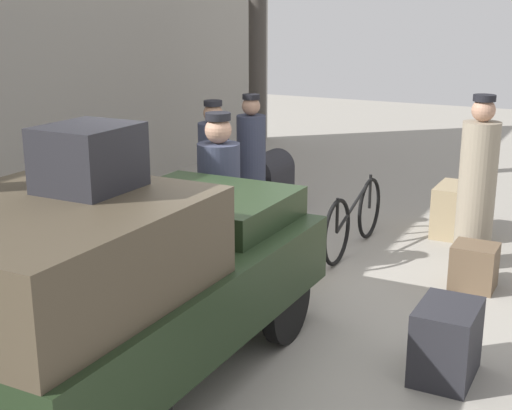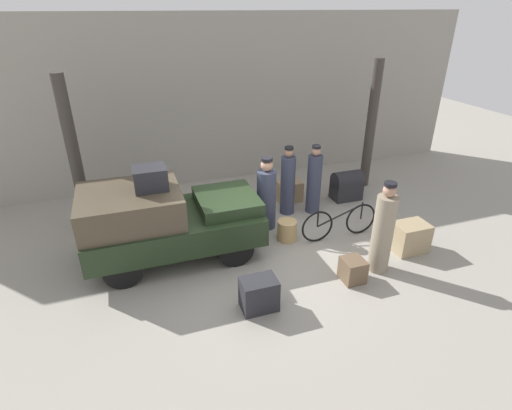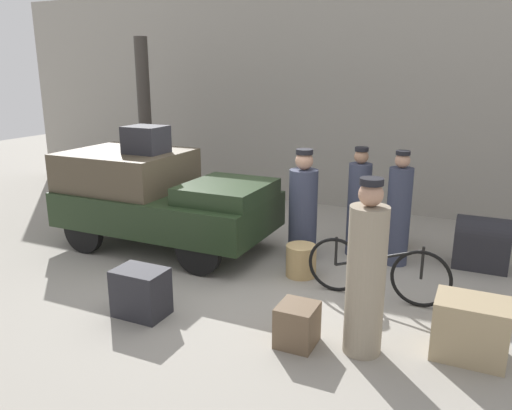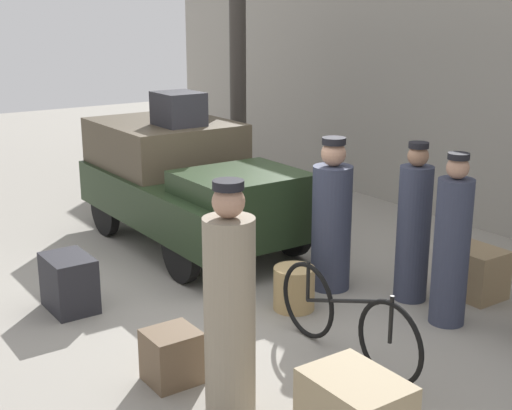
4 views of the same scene
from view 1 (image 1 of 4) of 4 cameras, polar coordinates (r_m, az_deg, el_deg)
The scene contains 15 objects.
ground_plane at distance 6.58m, azimuth 0.75°, elevation -8.63°, with size 30.00×30.00×0.00m, color gray.
canopy_pillar_right at distance 10.77m, azimuth 0.12°, elevation 10.40°, with size 0.26×0.26×3.44m.
truck at distance 5.17m, azimuth -11.34°, elevation -5.68°, with size 3.41×1.74×1.53m.
bicycle at distance 8.16m, azimuth 7.84°, elevation -1.09°, with size 1.80×0.04×0.78m.
wicker_basket at distance 7.33m, azimuth 2.68°, elevation -4.16°, with size 0.43×0.43×0.45m.
conductor_in_dark_uniform at distance 7.27m, azimuth -2.96°, elevation 0.14°, with size 0.43×0.43×1.69m.
porter_carrying_trunk at distance 8.58m, azimuth -0.39°, elevation 2.73°, with size 0.35×0.35×1.71m.
porter_lifting_near_truck at distance 7.85m, azimuth 17.24°, elevation 1.20°, with size 0.39×0.39×1.84m.
porter_with_bicycle at distance 8.12m, azimuth -3.37°, elevation 1.92°, with size 0.35×0.35×1.70m.
trunk_wicker_pale at distance 7.38m, azimuth 17.05°, elevation -4.72°, with size 0.40×0.42×0.45m.
trunk_barrel_dark at distance 9.84m, azimuth 0.89°, elevation 2.02°, with size 0.75×0.50×0.77m.
trunk_umber_medium at distance 5.60m, azimuth 14.97°, elevation -10.51°, with size 0.61×0.43×0.57m.
suitcase_tan_flat at distance 8.83m, azimuth -5.73°, elevation -0.46°, with size 0.63×0.48×0.53m.
trunk_large_brown at distance 9.00m, azimuth 15.89°, elevation -0.42°, with size 0.70×0.52×0.62m.
trunk_on_truck_roof at distance 4.79m, azimuth -13.23°, elevation 3.72°, with size 0.61×0.53×0.43m.
Camera 1 is at (-5.36, -2.70, 2.70)m, focal length 50.00 mm.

